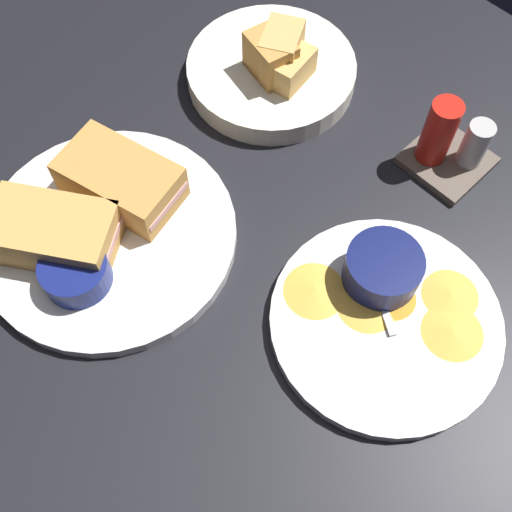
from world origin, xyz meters
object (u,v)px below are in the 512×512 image
at_px(spoon_by_dark_ramekin, 100,234).
at_px(ramekin_light_gravy, 383,269).
at_px(sandwich_half_far, 54,232).
at_px(ramekin_dark_sauce, 75,272).
at_px(condiment_caddy, 449,144).
at_px(bread_basket_rear, 273,69).
at_px(plate_sandwich_main, 110,235).
at_px(sandwich_half_near, 121,180).
at_px(spoon_by_gravy_ramekin, 372,275).
at_px(plate_chips_companion, 385,322).

relative_size(spoon_by_dark_ramekin, ramekin_light_gravy, 1.17).
xyz_separation_m(sandwich_half_far, ramekin_dark_sauce, (0.05, -0.01, -0.01)).
height_order(ramekin_dark_sauce, condiment_caddy, condiment_caddy).
bearing_deg(bread_basket_rear, plate_sandwich_main, -82.20).
bearing_deg(bread_basket_rear, sandwich_half_near, -87.32).
height_order(spoon_by_dark_ramekin, ramekin_light_gravy, ramekin_light_gravy).
bearing_deg(sandwich_half_near, ramekin_light_gravy, 24.59).
xyz_separation_m(plate_sandwich_main, sandwich_half_near, (-0.03, 0.05, 0.03)).
distance_m(ramekin_dark_sauce, spoon_by_gravy_ramekin, 0.31).
xyz_separation_m(sandwich_half_near, ramekin_light_gravy, (0.27, 0.13, -0.00)).
relative_size(plate_sandwich_main, spoon_by_dark_ramekin, 3.01).
height_order(sandwich_half_far, plate_chips_companion, sandwich_half_far).
bearing_deg(condiment_caddy, spoon_by_gravy_ramekin, -76.28).
bearing_deg(spoon_by_dark_ramekin, ramekin_dark_sauce, -61.09).
xyz_separation_m(spoon_by_gravy_ramekin, condiment_caddy, (-0.05, 0.19, 0.01)).
bearing_deg(plate_sandwich_main, spoon_by_dark_ramekin, -102.76).
relative_size(plate_sandwich_main, plate_chips_companion, 1.17).
bearing_deg(plate_sandwich_main, spoon_by_gravy_ramekin, 34.98).
bearing_deg(bread_basket_rear, sandwich_half_far, -87.38).
height_order(ramekin_dark_sauce, bread_basket_rear, bread_basket_rear).
height_order(spoon_by_dark_ramekin, condiment_caddy, condiment_caddy).
distance_m(plate_chips_companion, bread_basket_rear, 0.36).
bearing_deg(spoon_by_dark_ramekin, bread_basket_rear, 97.20).
distance_m(sandwich_half_far, plate_chips_companion, 0.36).
distance_m(sandwich_half_near, ramekin_dark_sauce, 0.12).
relative_size(ramekin_light_gravy, bread_basket_rear, 0.37).
height_order(plate_sandwich_main, sandwich_half_far, sandwich_half_far).
bearing_deg(spoon_by_gravy_ramekin, ramekin_dark_sauce, -133.41).
height_order(ramekin_light_gravy, spoon_by_gravy_ramekin, ramekin_light_gravy).
bearing_deg(sandwich_half_far, sandwich_half_near, 92.43).
bearing_deg(spoon_by_dark_ramekin, plate_sandwich_main, 77.24).
height_order(spoon_by_gravy_ramekin, bread_basket_rear, bread_basket_rear).
bearing_deg(bread_basket_rear, spoon_by_gravy_ramekin, -24.91).
height_order(plate_sandwich_main, sandwich_half_near, sandwich_half_near).
relative_size(sandwich_half_far, bread_basket_rear, 0.70).
bearing_deg(sandwich_half_far, condiment_caddy, 61.44).
height_order(plate_sandwich_main, spoon_by_dark_ramekin, spoon_by_dark_ramekin).
xyz_separation_m(ramekin_dark_sauce, ramekin_light_gravy, (0.22, 0.23, 0.00)).
bearing_deg(ramekin_dark_sauce, spoon_by_dark_ramekin, 118.91).
bearing_deg(spoon_by_gravy_ramekin, ramekin_light_gravy, 30.19).
xyz_separation_m(ramekin_dark_sauce, bread_basket_rear, (-0.07, 0.35, -0.01)).
bearing_deg(condiment_caddy, plate_sandwich_main, -118.69).
relative_size(ramekin_dark_sauce, plate_chips_companion, 0.30).
bearing_deg(ramekin_light_gravy, ramekin_dark_sauce, -133.85).
distance_m(spoon_by_dark_ramekin, condiment_caddy, 0.41).
xyz_separation_m(sandwich_half_far, condiment_caddy, (0.22, 0.40, -0.01)).
distance_m(sandwich_half_far, ramekin_dark_sauce, 0.05).
relative_size(spoon_by_dark_ramekin, bread_basket_rear, 0.43).
height_order(plate_sandwich_main, ramekin_dark_sauce, ramekin_dark_sauce).
distance_m(sandwich_half_near, ramekin_light_gravy, 0.30).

